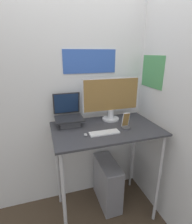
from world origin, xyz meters
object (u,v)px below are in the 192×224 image
at_px(keyboard, 104,133).
at_px(monitor, 111,99).
at_px(computer_tower, 107,183).
at_px(mouse, 86,135).
at_px(cell_phone, 126,124).
at_px(laptop, 69,117).

bearing_deg(keyboard, monitor, 58.72).
height_order(monitor, keyboard, monitor).
bearing_deg(keyboard, computer_tower, 59.19).
height_order(keyboard, mouse, mouse).
bearing_deg(cell_phone, monitor, 100.97).
relative_size(monitor, cell_phone, 3.87).
distance_m(mouse, computer_tower, 0.90).
xyz_separation_m(monitor, keyboard, (-0.19, -0.32, -0.23)).
height_order(keyboard, computer_tower, keyboard).
height_order(keyboard, cell_phone, cell_phone).
height_order(mouse, computer_tower, mouse).
relative_size(laptop, cell_phone, 1.92).
bearing_deg(mouse, cell_phone, 5.79).
xyz_separation_m(monitor, mouse, (-0.37, -0.31, -0.23)).
bearing_deg(computer_tower, cell_phone, -59.82).
bearing_deg(monitor, cell_phone, -79.03).
bearing_deg(computer_tower, laptop, 167.04).
distance_m(laptop, keyboard, 0.44).
distance_m(laptop, monitor, 0.50).
bearing_deg(mouse, laptop, 107.25).
relative_size(mouse, computer_tower, 0.09).
relative_size(keyboard, computer_tower, 0.50).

